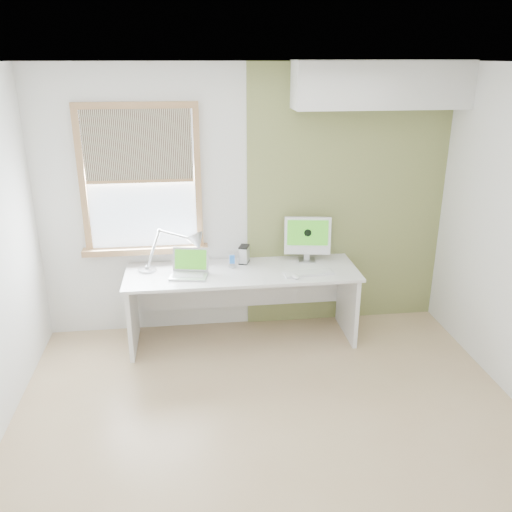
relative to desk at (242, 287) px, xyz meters
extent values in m
cube|color=tan|center=(0.09, -1.44, -0.54)|extent=(4.00, 3.50, 0.02)
cube|color=white|center=(0.09, -1.44, 2.08)|extent=(4.00, 3.50, 0.02)
cube|color=white|center=(0.09, 0.32, 0.77)|extent=(4.00, 0.02, 2.60)
cube|color=white|center=(0.09, -3.20, 0.77)|extent=(4.00, 0.02, 2.60)
cube|color=olive|center=(1.09, 0.30, 0.77)|extent=(2.00, 0.02, 2.60)
cube|color=white|center=(1.29, 0.13, 1.87)|extent=(1.60, 0.40, 0.42)
cube|color=#A97B4E|center=(-1.44, 0.28, 1.02)|extent=(0.06, 0.06, 1.42)
cube|color=#A97B4E|center=(-0.38, 0.28, 1.02)|extent=(0.06, 0.06, 1.42)
cube|color=#A97B4E|center=(-0.91, 0.28, 1.70)|extent=(1.00, 0.06, 0.06)
cube|color=#A97B4E|center=(-0.91, 0.26, 0.34)|extent=(1.20, 0.14, 0.06)
cube|color=#D1E2F9|center=(-0.91, 0.30, 1.02)|extent=(1.00, 0.01, 1.30)
cube|color=beige|center=(-0.91, 0.25, 1.34)|extent=(0.98, 0.02, 0.65)
cube|color=#A97B4E|center=(-0.91, 0.25, 1.02)|extent=(0.98, 0.03, 0.03)
cube|color=white|center=(0.00, -0.06, 0.18)|extent=(2.20, 0.70, 0.03)
cube|color=white|center=(-1.05, -0.06, -0.18)|extent=(0.04, 0.64, 0.70)
cube|color=white|center=(1.05, -0.06, -0.18)|extent=(0.04, 0.64, 0.70)
cube|color=white|center=(0.00, 0.26, -0.08)|extent=(2.08, 0.02, 0.48)
cylinder|color=#B9BBBD|center=(-0.89, 0.06, 0.21)|extent=(0.21, 0.21, 0.02)
sphere|color=#B9BBBD|center=(-0.89, 0.06, 0.22)|extent=(0.06, 0.06, 0.05)
cylinder|color=#B9BBBD|center=(-0.83, 0.08, 0.40)|extent=(0.17, 0.07, 0.36)
sphere|color=#B9BBBD|center=(-0.76, 0.10, 0.57)|extent=(0.05, 0.05, 0.04)
cylinder|color=#B9BBBD|center=(-0.60, 0.12, 0.52)|extent=(0.33, 0.07, 0.14)
sphere|color=#B9BBBD|center=(-0.44, 0.15, 0.46)|extent=(0.05, 0.05, 0.04)
cone|color=#B9BBBD|center=(-0.42, 0.16, 0.43)|extent=(0.28, 0.29, 0.22)
cube|color=#B9BBBD|center=(-0.50, -0.14, 0.20)|extent=(0.38, 0.30, 0.02)
cube|color=#B2B5B7|center=(-0.50, -0.14, 0.21)|extent=(0.31, 0.20, 0.00)
cube|color=#B9BBBD|center=(-0.48, -0.02, 0.32)|extent=(0.34, 0.13, 0.22)
cube|color=#32861A|center=(-0.48, -0.03, 0.32)|extent=(0.30, 0.11, 0.18)
cylinder|color=#B9BBBD|center=(-0.08, 0.05, 0.21)|extent=(0.08, 0.08, 0.02)
cube|color=#B9BBBD|center=(-0.08, 0.05, 0.28)|extent=(0.06, 0.02, 0.12)
cube|color=#194C99|center=(-0.09, 0.05, 0.28)|extent=(0.05, 0.01, 0.09)
cube|color=#B9BBBD|center=(0.04, 0.15, 0.28)|extent=(0.12, 0.15, 0.17)
cube|color=black|center=(0.04, 0.15, 0.36)|extent=(0.12, 0.16, 0.01)
cube|color=black|center=(0.04, 0.15, 0.20)|extent=(0.12, 0.16, 0.01)
cube|color=#B9BBBD|center=(0.66, 0.12, 0.20)|extent=(0.19, 0.17, 0.01)
cube|color=#B9BBBD|center=(0.67, 0.15, 0.28)|extent=(0.06, 0.03, 0.15)
cube|color=white|center=(0.67, 0.14, 0.45)|extent=(0.46, 0.15, 0.37)
cube|color=#32861A|center=(0.66, 0.12, 0.49)|extent=(0.40, 0.09, 0.25)
cylinder|color=black|center=(0.66, 0.11, 0.49)|extent=(0.07, 0.02, 0.07)
cube|color=white|center=(0.61, -0.22, 0.20)|extent=(0.48, 0.17, 0.02)
cube|color=white|center=(0.61, -0.22, 0.21)|extent=(0.44, 0.14, 0.00)
ellipsoid|color=white|center=(0.47, -0.30, 0.21)|extent=(0.08, 0.12, 0.03)
camera|label=1|loc=(-0.45, -4.74, 2.10)|focal=37.53mm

